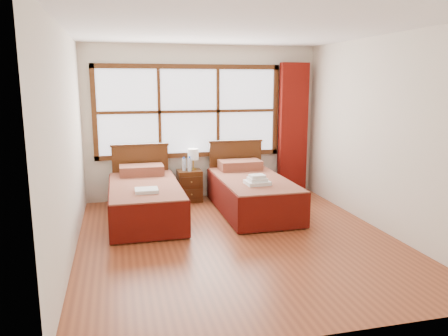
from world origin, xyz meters
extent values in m
plane|color=brown|center=(0.00, 0.00, 0.00)|extent=(4.50, 4.50, 0.00)
plane|color=white|center=(0.00, 0.00, 2.60)|extent=(4.50, 4.50, 0.00)
plane|color=silver|center=(0.00, 2.25, 1.30)|extent=(4.00, 0.00, 4.00)
plane|color=silver|center=(-2.00, 0.00, 1.30)|extent=(0.00, 4.50, 4.50)
plane|color=silver|center=(2.00, 0.00, 1.30)|extent=(0.00, 4.50, 4.50)
cube|color=white|center=(-0.25, 2.22, 1.50)|extent=(3.00, 0.02, 1.40)
cube|color=#492610|center=(-0.25, 2.20, 0.76)|extent=(3.16, 0.06, 0.08)
cube|color=#492610|center=(-0.25, 2.20, 2.24)|extent=(3.16, 0.06, 0.08)
cube|color=#492610|center=(-1.79, 2.20, 1.50)|extent=(0.08, 0.06, 1.56)
cube|color=#492610|center=(1.29, 2.20, 1.50)|extent=(0.08, 0.06, 1.56)
cube|color=#492610|center=(-0.75, 2.20, 1.50)|extent=(0.05, 0.05, 1.40)
cube|color=#492610|center=(0.25, 2.20, 1.50)|extent=(0.05, 0.05, 1.40)
cube|color=#492610|center=(-0.25, 2.20, 1.50)|extent=(3.00, 0.05, 0.05)
cube|color=maroon|center=(1.60, 2.11, 1.17)|extent=(0.50, 0.16, 2.30)
cube|color=#3D1F0C|center=(-1.09, 1.13, 0.14)|extent=(0.88, 1.76, 0.29)
cube|color=#5D0E0D|center=(-1.09, 1.13, 0.41)|extent=(0.99, 1.95, 0.24)
cube|color=#571009|center=(-1.59, 1.13, 0.26)|extent=(0.03, 1.95, 0.49)
cube|color=#571009|center=(-0.60, 1.13, 0.26)|extent=(0.03, 1.95, 0.49)
cube|color=#571009|center=(-1.09, 0.16, 0.26)|extent=(0.99, 0.03, 0.49)
cube|color=#5D0E0D|center=(-1.09, 1.84, 0.60)|extent=(0.69, 0.40, 0.15)
cube|color=#492610|center=(-1.09, 2.14, 0.48)|extent=(0.92, 0.06, 0.96)
cube|color=#3D1F0C|center=(-1.09, 2.14, 0.97)|extent=(0.96, 0.08, 0.04)
cube|color=#3D1F0C|center=(0.55, 1.13, 0.15)|extent=(0.89, 1.78, 0.29)
cube|color=#5D0E0D|center=(0.55, 1.13, 0.41)|extent=(1.00, 1.98, 0.24)
cube|color=#571009|center=(0.05, 1.13, 0.27)|extent=(0.03, 1.98, 0.49)
cube|color=#571009|center=(1.05, 1.13, 0.27)|extent=(0.03, 1.98, 0.49)
cube|color=#571009|center=(0.55, 0.15, 0.27)|extent=(1.00, 0.03, 0.49)
cube|color=#5D0E0D|center=(0.55, 1.85, 0.61)|extent=(0.70, 0.41, 0.16)
cube|color=#492610|center=(0.55, 2.14, 0.48)|extent=(0.93, 0.06, 0.97)
cube|color=#3D1F0C|center=(0.55, 2.14, 0.98)|extent=(0.97, 0.08, 0.04)
cube|color=#492610|center=(-0.29, 2.00, 0.27)|extent=(0.40, 0.35, 0.53)
cube|color=#3D1F0C|center=(-0.29, 1.81, 0.16)|extent=(0.35, 0.02, 0.16)
cube|color=#3D1F0C|center=(-0.29, 1.81, 0.37)|extent=(0.35, 0.02, 0.16)
sphere|color=olive|center=(-0.29, 1.79, 0.16)|extent=(0.03, 0.03, 0.03)
sphere|color=olive|center=(-0.29, 1.79, 0.37)|extent=(0.03, 0.03, 0.03)
cube|color=white|center=(-1.10, 0.68, 0.55)|extent=(0.31, 0.27, 0.05)
cube|color=white|center=(0.49, 0.73, 0.56)|extent=(0.35, 0.31, 0.05)
cube|color=white|center=(0.49, 0.73, 0.61)|extent=(0.26, 0.23, 0.05)
cube|color=white|center=(0.49, 0.73, 0.65)|extent=(0.22, 0.19, 0.04)
cylinder|color=gold|center=(-0.22, 2.06, 0.54)|extent=(0.11, 0.11, 0.02)
cylinder|color=gold|center=(-0.22, 2.06, 0.63)|extent=(0.02, 0.02, 0.15)
cylinder|color=silver|center=(-0.22, 2.06, 0.79)|extent=(0.18, 0.18, 0.18)
cylinder|color=#C1DBF8|center=(-0.39, 1.99, 0.63)|extent=(0.06, 0.06, 0.20)
cylinder|color=#1843B6|center=(-0.39, 1.99, 0.75)|extent=(0.03, 0.03, 0.03)
cylinder|color=#C1DBF8|center=(-0.30, 1.92, 0.64)|extent=(0.07, 0.07, 0.22)
cylinder|color=#1843B6|center=(-0.30, 1.92, 0.77)|extent=(0.03, 0.03, 0.03)
camera|label=1|loc=(-1.45, -5.13, 1.99)|focal=35.00mm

